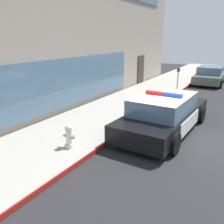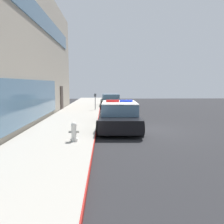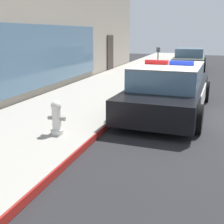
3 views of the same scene
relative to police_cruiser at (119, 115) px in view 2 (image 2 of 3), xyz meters
The scene contains 7 objects.
ground 1.30m from the police_cruiser, 114.40° to the right, with size 48.00×48.00×0.00m, color #262628.
sidewalk 2.89m from the police_cruiser, 99.34° to the left, with size 48.00×3.24×0.15m, color #A39E93.
curb_red_paint 1.38m from the police_cruiser, 111.63° to the left, with size 28.80×0.04×0.14m, color maroon.
police_cruiser is the anchor object (origin of this frame).
fire_hydrant 3.63m from the police_cruiser, 148.08° to the left, with size 0.34×0.39×0.73m.
car_down_street 10.96m from the police_cruiser, ahead, with size 4.32×2.08×1.29m.
parking_meter 7.40m from the police_cruiser, 11.87° to the left, with size 0.12×0.18×1.34m.
Camera 2 is at (-10.92, 1.78, 2.29)m, focal length 35.80 mm.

